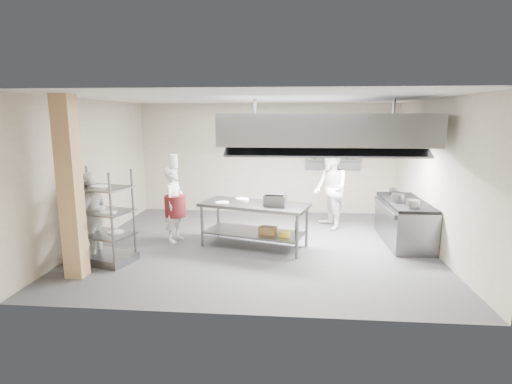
# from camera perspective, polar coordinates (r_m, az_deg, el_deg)

# --- Properties ---
(floor) EXTENTS (7.00, 7.00, 0.00)m
(floor) POSITION_cam_1_polar(r_m,az_deg,el_deg) (8.42, 0.29, -7.57)
(floor) COLOR #38383B
(floor) RESTS_ON ground
(ceiling) EXTENTS (7.00, 7.00, 0.00)m
(ceiling) POSITION_cam_1_polar(r_m,az_deg,el_deg) (8.00, 0.31, 13.27)
(ceiling) COLOR silver
(ceiling) RESTS_ON wall_back
(wall_back) EXTENTS (7.00, 0.00, 7.00)m
(wall_back) POSITION_cam_1_polar(r_m,az_deg,el_deg) (11.05, 1.57, 4.79)
(wall_back) COLOR #9E927D
(wall_back) RESTS_ON ground
(wall_left) EXTENTS (0.00, 6.00, 6.00)m
(wall_left) POSITION_cam_1_polar(r_m,az_deg,el_deg) (9.06, -22.38, 2.66)
(wall_left) COLOR #9E927D
(wall_left) RESTS_ON ground
(wall_right) EXTENTS (0.00, 6.00, 6.00)m
(wall_right) POSITION_cam_1_polar(r_m,az_deg,el_deg) (8.54, 24.42, 2.06)
(wall_right) COLOR #9E927D
(wall_right) RESTS_ON ground
(column) EXTENTS (0.30, 0.30, 3.00)m
(column) POSITION_cam_1_polar(r_m,az_deg,el_deg) (7.12, -25.00, 0.46)
(column) COLOR tan
(column) RESTS_ON floor
(exhaust_hood) EXTENTS (4.00, 2.50, 0.60)m
(exhaust_hood) POSITION_cam_1_polar(r_m,az_deg,el_deg) (8.40, 9.52, 8.92)
(exhaust_hood) COLOR slate
(exhaust_hood) RESTS_ON ceiling
(hood_strip_a) EXTENTS (1.60, 0.12, 0.04)m
(hood_strip_a) POSITION_cam_1_polar(r_m,az_deg,el_deg) (8.39, 3.27, 6.86)
(hood_strip_a) COLOR white
(hood_strip_a) RESTS_ON exhaust_hood
(hood_strip_b) EXTENTS (1.60, 0.12, 0.04)m
(hood_strip_b) POSITION_cam_1_polar(r_m,az_deg,el_deg) (8.53, 15.53, 6.55)
(hood_strip_b) COLOR white
(hood_strip_b) RESTS_ON exhaust_hood
(wall_shelf) EXTENTS (1.50, 0.28, 0.04)m
(wall_shelf) POSITION_cam_1_polar(r_m,az_deg,el_deg) (10.93, 11.01, 4.53)
(wall_shelf) COLOR slate
(wall_shelf) RESTS_ON wall_back
(island) EXTENTS (2.34, 1.48, 0.91)m
(island) POSITION_cam_1_polar(r_m,az_deg,el_deg) (8.20, -0.24, -4.77)
(island) COLOR gray
(island) RESTS_ON floor
(island_worktop) EXTENTS (2.34, 1.48, 0.06)m
(island_worktop) POSITION_cam_1_polar(r_m,az_deg,el_deg) (8.09, -0.24, -1.87)
(island_worktop) COLOR slate
(island_worktop) RESTS_ON island
(island_undershelf) EXTENTS (2.15, 1.34, 0.04)m
(island_undershelf) POSITION_cam_1_polar(r_m,az_deg,el_deg) (8.24, -0.24, -5.81)
(island_undershelf) COLOR slate
(island_undershelf) RESTS_ON island
(pass_rack) EXTENTS (1.30, 0.98, 1.72)m
(pass_rack) POSITION_cam_1_polar(r_m,az_deg,el_deg) (7.82, -21.38, -3.20)
(pass_rack) COLOR slate
(pass_rack) RESTS_ON floor
(cooking_range) EXTENTS (0.80, 2.00, 0.84)m
(cooking_range) POSITION_cam_1_polar(r_m,az_deg,el_deg) (9.09, 20.36, -4.12)
(cooking_range) COLOR slate
(cooking_range) RESTS_ON floor
(range_top) EXTENTS (0.78, 1.96, 0.06)m
(range_top) POSITION_cam_1_polar(r_m,az_deg,el_deg) (8.99, 20.54, -1.35)
(range_top) COLOR black
(range_top) RESTS_ON cooking_range
(chef_head) EXTENTS (0.50, 0.65, 1.61)m
(chef_head) POSITION_cam_1_polar(r_m,az_deg,el_deg) (8.66, -11.56, -1.77)
(chef_head) COLOR white
(chef_head) RESTS_ON floor
(chef_line) EXTENTS (0.97, 1.10, 1.90)m
(chef_line) POSITION_cam_1_polar(r_m,az_deg,el_deg) (9.61, 10.56, 0.40)
(chef_line) COLOR silver
(chef_line) RESTS_ON floor
(chef_plating) EXTENTS (0.42, 0.98, 1.66)m
(chef_plating) POSITION_cam_1_polar(r_m,az_deg,el_deg) (8.00, -22.39, -3.23)
(chef_plating) COLOR white
(chef_plating) RESTS_ON floor
(griddle) EXTENTS (0.47, 0.39, 0.21)m
(griddle) POSITION_cam_1_polar(r_m,az_deg,el_deg) (7.95, 2.76, -1.11)
(griddle) COLOR gray
(griddle) RESTS_ON island_worktop
(wicker_basket) EXTENTS (0.39, 0.31, 0.15)m
(wicker_basket) POSITION_cam_1_polar(r_m,az_deg,el_deg) (8.06, 1.69, -5.49)
(wicker_basket) COLOR olive
(wicker_basket) RESTS_ON island_undershelf
(stockpot) EXTENTS (0.25, 0.25, 0.18)m
(stockpot) POSITION_cam_1_polar(r_m,az_deg,el_deg) (8.73, 19.58, -0.84)
(stockpot) COLOR slate
(stockpot) RESTS_ON range_top
(plate_stack) EXTENTS (0.28, 0.28, 0.05)m
(plate_stack) POSITION_cam_1_polar(r_m,az_deg,el_deg) (7.90, -21.23, -5.37)
(plate_stack) COLOR white
(plate_stack) RESTS_ON pass_rack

